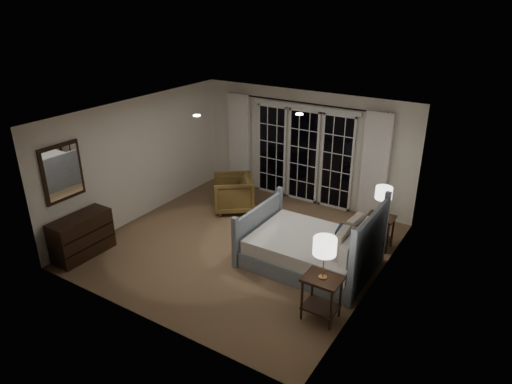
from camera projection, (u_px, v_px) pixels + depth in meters
The scene contains 20 objects.
floor at pixel (242, 245), 8.59m from camera, with size 5.00×5.00×0.00m, color brown.
ceiling at pixel (240, 115), 7.60m from camera, with size 5.00×5.00×0.00m, color white.
wall_left at pixel (140, 159), 9.32m from camera, with size 0.02×5.00×2.50m, color white.
wall_right at pixel (379, 218), 6.87m from camera, with size 0.02×5.00×2.50m, color white.
wall_back at pixel (304, 147), 10.04m from camera, with size 5.00×0.02×2.50m, color white.
wall_front at pixel (138, 244), 6.15m from camera, with size 5.00×0.02×2.50m, color white.
french_doors at pixel (303, 155), 10.07m from camera, with size 2.50×0.04×2.20m.
curtain_rod at pixel (304, 103), 9.56m from camera, with size 0.03×0.03×3.50m, color black.
curtain_left at pixel (239, 141), 10.79m from camera, with size 0.55×0.10×2.25m, color white.
curtain_right at pixel (375, 167), 9.18m from camera, with size 0.55×0.10×2.25m, color white.
downlight_a at pixel (299, 114), 7.68m from camera, with size 0.12×0.12×0.01m, color white.
downlight_b at pixel (197, 116), 7.58m from camera, with size 0.12×0.12×0.01m, color white.
bed at pixel (313, 249), 7.84m from camera, with size 2.13×1.52×1.23m.
nightstand_left at pixel (322, 292), 6.49m from camera, with size 0.53×0.43×0.69m.
nightstand_right at pixel (380, 227), 8.37m from camera, with size 0.49×0.39×0.64m.
lamp_left at pixel (325, 247), 6.19m from camera, with size 0.33×0.33×0.63m.
lamp_right at pixel (384, 193), 8.10m from camera, with size 0.30×0.30×0.58m.
armchair at pixel (233, 193), 9.86m from camera, with size 0.83×0.85×0.78m, color brown.
dresser at pixel (82, 236), 8.13m from camera, with size 0.46×1.08×0.77m.
mirror at pixel (62, 172), 7.78m from camera, with size 0.05×0.85×1.00m.
Camera 1 is at (4.21, -6.19, 4.34)m, focal length 32.00 mm.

